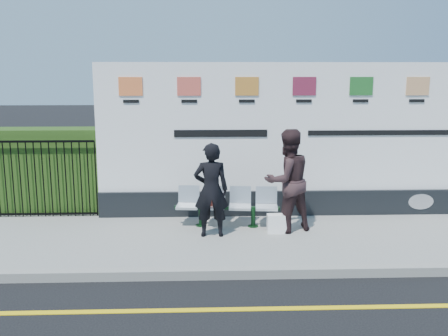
# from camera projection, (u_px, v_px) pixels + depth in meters

# --- Properties ---
(ground) EXTENTS (80.00, 80.00, 0.00)m
(ground) POSITION_uv_depth(u_px,v_px,m) (317.00, 308.00, 6.30)
(ground) COLOR black
(pavement) EXTENTS (14.00, 3.00, 0.12)m
(pavement) POSITION_uv_depth(u_px,v_px,m) (286.00, 239.00, 8.74)
(pavement) COLOR gray
(pavement) RESTS_ON ground
(kerb) EXTENTS (14.00, 0.18, 0.14)m
(kerb) POSITION_uv_depth(u_px,v_px,m) (302.00, 272.00, 7.27)
(kerb) COLOR gray
(kerb) RESTS_ON ground
(yellow_line) EXTENTS (14.00, 0.10, 0.01)m
(yellow_line) POSITION_uv_depth(u_px,v_px,m) (317.00, 308.00, 6.30)
(yellow_line) COLOR yellow
(yellow_line) RESTS_ON ground
(billboard) EXTENTS (8.00, 0.30, 3.00)m
(billboard) POSITION_uv_depth(u_px,v_px,m) (302.00, 150.00, 9.83)
(billboard) COLOR black
(billboard) RESTS_ON pavement
(hedge) EXTENTS (2.35, 0.70, 1.70)m
(hedge) POSITION_uv_depth(u_px,v_px,m) (50.00, 170.00, 10.17)
(hedge) COLOR #294A16
(hedge) RESTS_ON pavement
(railing) EXTENTS (2.05, 0.06, 1.54)m
(railing) POSITION_uv_depth(u_px,v_px,m) (43.00, 178.00, 9.74)
(railing) COLOR black
(railing) RESTS_ON pavement
(bench) EXTENTS (1.89, 0.67, 0.40)m
(bench) POSITION_uv_depth(u_px,v_px,m) (227.00, 216.00, 9.23)
(bench) COLOR silver
(bench) RESTS_ON pavement
(woman_left) EXTENTS (0.61, 0.41, 1.64)m
(woman_left) POSITION_uv_depth(u_px,v_px,m) (211.00, 190.00, 8.57)
(woman_left) COLOR black
(woman_left) RESTS_ON pavement
(woman_right) EXTENTS (1.10, 0.99, 1.84)m
(woman_right) POSITION_uv_depth(u_px,v_px,m) (287.00, 181.00, 8.84)
(woman_right) COLOR #342123
(woman_right) RESTS_ON pavement
(handbag_brown) EXTENTS (0.30, 0.14, 0.23)m
(handbag_brown) POSITION_uv_depth(u_px,v_px,m) (214.00, 199.00, 9.18)
(handbag_brown) COLOR black
(handbag_brown) RESTS_ON bench
(carrier_bag_white) EXTENTS (0.33, 0.20, 0.33)m
(carrier_bag_white) POSITION_uv_depth(u_px,v_px,m) (277.00, 224.00, 8.86)
(carrier_bag_white) COLOR white
(carrier_bag_white) RESTS_ON pavement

